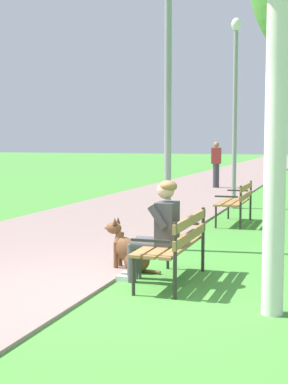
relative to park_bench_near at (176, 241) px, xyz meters
The scene contains 9 objects.
ground_plane 1.08m from the park_bench_near, 117.21° to the right, with size 120.00×120.00×0.00m, color #478E38.
paved_path 23.32m from the park_bench_near, 96.73° to the left, with size 4.03×60.00×0.04m, color gray.
park_bench_near is the anchor object (origin of this frame).
park_bench_mid 5.04m from the park_bench_near, 90.90° to the left, with size 0.55×1.50×0.85m.
person_seated_on_near_bench 0.27m from the park_bench_near, 169.70° to the right, with size 0.74×0.49×1.25m.
dog_brown 0.88m from the park_bench_near, 151.62° to the left, with size 0.83×0.32×0.71m.
lamp_post_near 2.66m from the park_bench_near, 108.92° to the left, with size 0.24×0.24×4.18m.
lamp_post_mid 7.96m from the park_bench_near, 94.42° to the left, with size 0.24×0.24×4.71m.
pedestrian_distant 13.35m from the park_bench_near, 99.24° to the left, with size 0.32×0.22×1.65m.
Camera 1 is at (2.22, -5.68, 1.74)m, focal length 53.08 mm.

